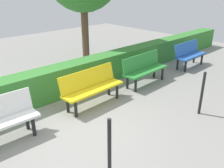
# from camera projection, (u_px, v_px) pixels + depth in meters

# --- Properties ---
(ground_plane) EXTENTS (19.77, 19.77, 0.00)m
(ground_plane) POSITION_uv_depth(u_px,v_px,m) (71.00, 131.00, 4.81)
(ground_plane) COLOR gray
(bench_blue) EXTENTS (1.43, 0.49, 0.86)m
(bench_blue) POSITION_uv_depth(u_px,v_px,m) (189.00, 53.00, 8.36)
(bench_blue) COLOR blue
(bench_blue) RESTS_ON ground_plane
(bench_green) EXTENTS (1.57, 0.49, 0.86)m
(bench_green) POSITION_uv_depth(u_px,v_px,m) (144.00, 68.00, 6.92)
(bench_green) COLOR #2D8C38
(bench_green) RESTS_ON ground_plane
(bench_yellow) EXTENTS (1.63, 0.52, 0.86)m
(bench_yellow) POSITION_uv_depth(u_px,v_px,m) (91.00, 86.00, 5.71)
(bench_yellow) COLOR yellow
(bench_yellow) RESTS_ON ground_plane
(hedge_row) EXTENTS (15.77, 0.55, 0.79)m
(hedge_row) POSITION_uv_depth(u_px,v_px,m) (65.00, 79.00, 6.33)
(hedge_row) COLOR #387F33
(hedge_row) RESTS_ON ground_plane
(railing_post_mid) EXTENTS (0.06, 0.06, 1.00)m
(railing_post_mid) POSITION_uv_depth(u_px,v_px,m) (202.00, 94.00, 5.27)
(railing_post_mid) COLOR black
(railing_post_mid) RESTS_ON ground_plane
(railing_post_far) EXTENTS (0.06, 0.06, 1.00)m
(railing_post_far) POSITION_uv_depth(u_px,v_px,m) (109.00, 148.00, 3.52)
(railing_post_far) COLOR black
(railing_post_far) RESTS_ON ground_plane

